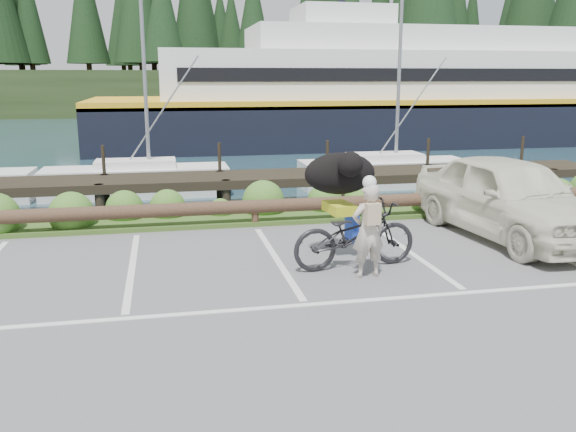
# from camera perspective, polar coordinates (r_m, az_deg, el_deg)

# --- Properties ---
(ground) EXTENTS (72.00, 72.00, 0.00)m
(ground) POSITION_cam_1_polar(r_m,az_deg,el_deg) (9.47, 1.13, -7.48)
(ground) COLOR #565558
(harbor_backdrop) EXTENTS (170.00, 160.00, 30.00)m
(harbor_backdrop) POSITION_cam_1_polar(r_m,az_deg,el_deg) (87.22, -10.24, 10.55)
(harbor_backdrop) COLOR #1B3742
(harbor_backdrop) RESTS_ON ground
(vegetation_strip) EXTENTS (34.00, 1.60, 0.10)m
(vegetation_strip) POSITION_cam_1_polar(r_m,az_deg,el_deg) (14.46, -3.50, -0.09)
(vegetation_strip) COLOR #3D5B21
(vegetation_strip) RESTS_ON ground
(log_rail) EXTENTS (32.00, 0.30, 0.60)m
(log_rail) POSITION_cam_1_polar(r_m,az_deg,el_deg) (13.80, -3.08, -0.93)
(log_rail) COLOR #443021
(log_rail) RESTS_ON ground
(bicycle) EXTENTS (2.34, 1.03, 1.19)m
(bicycle) POSITION_cam_1_polar(r_m,az_deg,el_deg) (10.73, 6.27, -1.76)
(bicycle) COLOR black
(bicycle) RESTS_ON ground
(cyclist) EXTENTS (0.62, 0.44, 1.59)m
(cyclist) POSITION_cam_1_polar(r_m,az_deg,el_deg) (10.22, 7.50, -1.37)
(cyclist) COLOR #BEB1A1
(cyclist) RESTS_ON ground
(dog) EXTENTS (0.79, 1.39, 0.77)m
(dog) POSITION_cam_1_polar(r_m,az_deg,el_deg) (11.19, 4.88, 3.99)
(dog) COLOR black
(dog) RESTS_ON bicycle
(parked_car) EXTENTS (2.51, 5.22, 1.72)m
(parked_car) POSITION_cam_1_polar(r_m,az_deg,el_deg) (13.48, 19.99, 1.70)
(parked_car) COLOR silver
(parked_car) RESTS_ON ground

